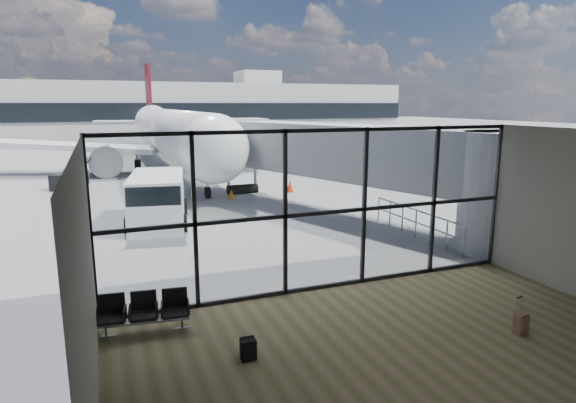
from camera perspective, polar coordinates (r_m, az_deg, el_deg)
ground at (r=52.17m, az=-15.12°, el=5.51°), size 220.00×220.00×0.00m
lounge_shell at (r=9.19m, az=17.72°, el=-4.72°), size 12.02×8.01×4.51m
glass_curtain_wall at (r=13.23m, az=4.51°, el=-1.10°), size 12.10×0.12×4.50m
jet_bridge at (r=21.59m, az=8.09°, el=5.12°), size 8.00×16.50×4.33m
apron_railing at (r=19.35m, az=14.92°, el=-2.04°), size 0.06×5.46×1.11m
far_terminal at (r=73.75m, az=-17.73°, el=10.31°), size 80.00×12.20×11.00m
tree_5 at (r=84.13m, az=-28.29°, el=10.72°), size 6.27×6.27×9.03m
seating_row at (r=11.76m, az=-16.71°, el=-12.18°), size 2.04×0.81×0.91m
backpack at (r=10.26m, az=-4.72°, el=-17.09°), size 0.32×0.29×0.47m
suitcase at (r=12.37m, az=25.90°, el=-12.88°), size 0.36×0.29×0.87m
airliner at (r=40.02m, az=-13.80°, el=7.92°), size 31.16×36.01×9.28m
service_van at (r=21.35m, az=-15.20°, el=0.27°), size 3.06×5.25×2.16m
belt_loader at (r=32.80m, az=-24.40°, el=2.51°), size 2.43×3.83×1.68m
traffic_cone_a at (r=26.71m, az=-6.75°, el=0.93°), size 0.37×0.37×0.52m
traffic_cone_b at (r=23.44m, az=-13.29°, el=-0.79°), size 0.37×0.37×0.53m
traffic_cone_c at (r=28.39m, az=0.21°, el=1.80°), size 0.48×0.48×0.68m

